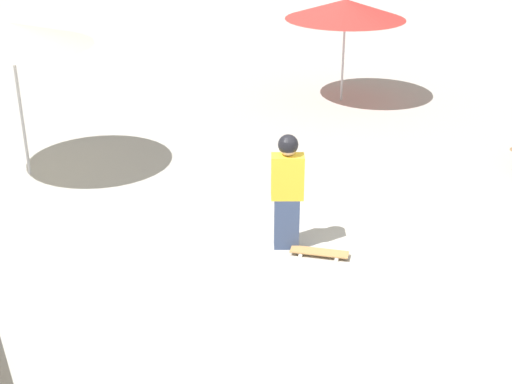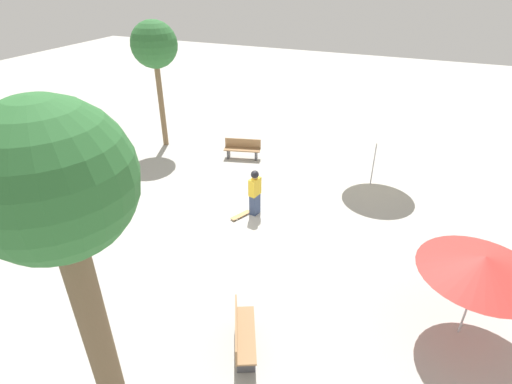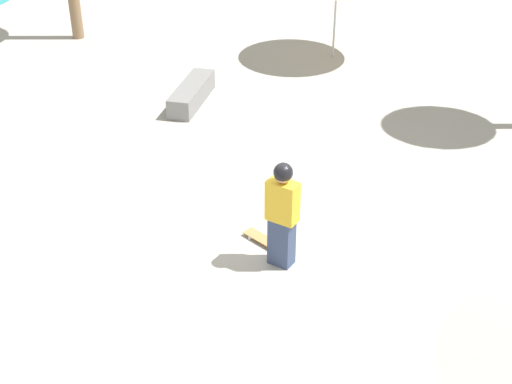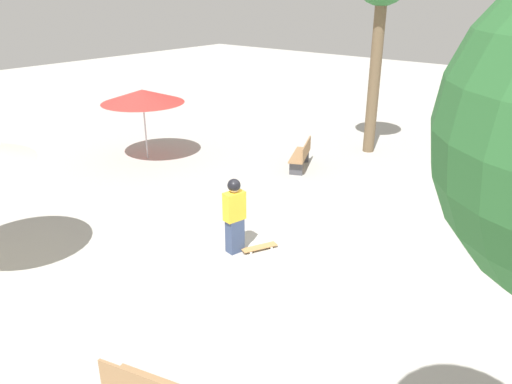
# 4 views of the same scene
# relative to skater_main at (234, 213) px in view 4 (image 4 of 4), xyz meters

# --- Properties ---
(ground_plane) EXTENTS (60.00, 60.00, 0.00)m
(ground_plane) POSITION_rel_skater_main_xyz_m (0.88, 0.45, -0.90)
(ground_plane) COLOR #B2AFA8
(skater_main) EXTENTS (0.33, 0.48, 1.66)m
(skater_main) POSITION_rel_skater_main_xyz_m (0.00, 0.00, 0.00)
(skater_main) COLOR #38476B
(skater_main) RESTS_ON ground_plane
(skateboard) EXTENTS (0.52, 0.81, 0.07)m
(skateboard) POSITION_rel_skater_main_xyz_m (0.37, 0.38, -0.84)
(skateboard) COLOR #B7844C
(skateboard) RESTS_ON ground_plane
(bench_near) EXTENTS (1.08, 1.63, 0.85)m
(bench_near) POSITION_rel_skater_main_xyz_m (-1.92, 5.27, -0.47)
(bench_near) COLOR #47474C
(bench_near) RESTS_ON ground_plane
(shade_umbrella_red) EXTENTS (2.65, 2.65, 2.27)m
(shade_umbrella_red) POSITION_rel_skater_main_xyz_m (-6.47, 2.89, 1.16)
(shade_umbrella_red) COLOR #B7B7BC
(shade_umbrella_red) RESTS_ON ground_plane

